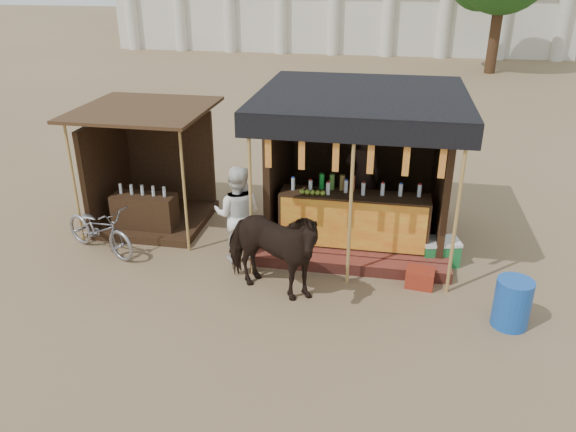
% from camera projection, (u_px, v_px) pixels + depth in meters
% --- Properties ---
extents(ground, '(120.00, 120.00, 0.00)m').
position_uv_depth(ground, '(268.00, 331.00, 8.05)').
color(ground, '#846B4C').
rests_on(ground, ground).
extents(main_stall, '(3.60, 3.61, 2.78)m').
position_uv_depth(main_stall, '(358.00, 185.00, 10.47)').
color(main_stall, brown).
rests_on(main_stall, ground).
extents(secondary_stall, '(2.40, 2.40, 2.38)m').
position_uv_depth(secondary_stall, '(146.00, 182.00, 11.12)').
color(secondary_stall, '#362313').
rests_on(secondary_stall, ground).
extents(cow, '(2.02, 1.43, 1.56)m').
position_uv_depth(cow, '(270.00, 250.00, 8.64)').
color(cow, black).
rests_on(cow, ground).
extents(motorbike, '(1.83, 1.26, 0.91)m').
position_uv_depth(motorbike, '(99.00, 229.00, 10.08)').
color(motorbike, gray).
rests_on(motorbike, ground).
extents(bystander, '(0.87, 0.69, 1.74)m').
position_uv_depth(bystander, '(238.00, 214.00, 9.64)').
color(bystander, white).
rests_on(bystander, ground).
extents(blue_barrel, '(0.60, 0.60, 0.74)m').
position_uv_depth(blue_barrel, '(512.00, 303.00, 8.04)').
color(blue_barrel, '#174CAC').
rests_on(blue_barrel, ground).
extents(red_crate, '(0.48, 0.41, 0.30)m').
position_uv_depth(red_crate, '(420.00, 278.00, 9.12)').
color(red_crate, maroon).
rests_on(red_crate, ground).
extents(cooler, '(0.72, 0.58, 0.46)m').
position_uv_depth(cooler, '(440.00, 251.00, 9.77)').
color(cooler, '#1B7C37').
rests_on(cooler, ground).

